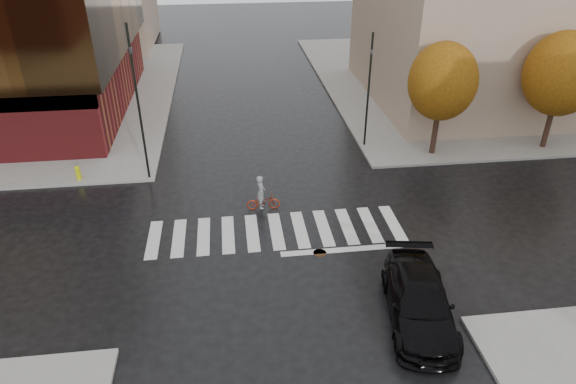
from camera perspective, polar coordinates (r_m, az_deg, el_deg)
name	(u,v)px	position (r m, az deg, el deg)	size (l,w,h in m)	color
ground	(277,237)	(23.14, -1.18, -5.05)	(120.00, 120.00, 0.00)	black
sidewalk_ne	(498,78)	(47.83, 22.30, 11.66)	(30.00, 30.00, 0.15)	gray
crosswalk	(276,231)	(23.54, -1.31, -4.35)	(12.00, 3.00, 0.01)	silver
tree_ne_a	(443,82)	(30.15, 16.80, 11.66)	(3.80, 3.80, 6.50)	black
tree_ne_b	(562,74)	(33.49, 28.15, 11.48)	(4.20, 4.20, 6.89)	black
sedan	(419,301)	(19.22, 14.35, -11.66)	(2.19, 5.38, 1.56)	black
cyclist	(262,198)	(24.87, -2.86, -0.67)	(1.61, 0.63, 1.82)	#97250D
traffic_light_nw	(137,93)	(26.91, -16.47, 10.51)	(0.24, 0.22, 8.10)	black
traffic_light_ne	(369,85)	(30.52, 8.99, 11.70)	(0.18, 0.20, 6.72)	black
fire_hydrant	(78,172)	(29.51, -22.32, 2.07)	(0.28, 0.28, 0.80)	#C7CD0C
manhole	(320,253)	(22.21, 3.56, -6.77)	(0.58, 0.58, 0.01)	#472F19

